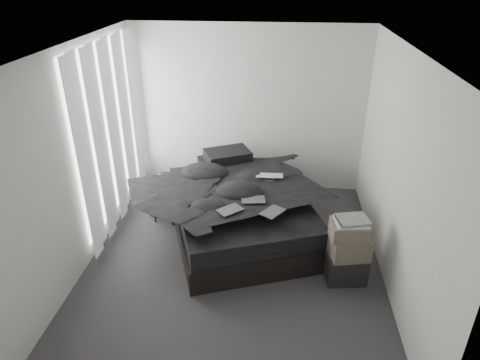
# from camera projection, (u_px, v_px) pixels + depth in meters

# --- Properties ---
(floor) EXTENTS (3.60, 4.20, 0.01)m
(floor) POSITION_uv_depth(u_px,v_px,m) (234.00, 262.00, 5.36)
(floor) COLOR #323235
(floor) RESTS_ON ground
(ceiling) EXTENTS (3.60, 4.20, 0.01)m
(ceiling) POSITION_uv_depth(u_px,v_px,m) (232.00, 49.00, 4.17)
(ceiling) COLOR white
(ceiling) RESTS_ON ground
(wall_back) EXTENTS (3.60, 0.01, 2.60)m
(wall_back) POSITION_uv_depth(u_px,v_px,m) (248.00, 110.00, 6.63)
(wall_back) COLOR silver
(wall_back) RESTS_ON ground
(wall_front) EXTENTS (3.60, 0.01, 2.60)m
(wall_front) POSITION_uv_depth(u_px,v_px,m) (199.00, 302.00, 2.91)
(wall_front) COLOR silver
(wall_front) RESTS_ON ground
(wall_left) EXTENTS (0.01, 4.20, 2.60)m
(wall_left) POSITION_uv_depth(u_px,v_px,m) (78.00, 162.00, 4.92)
(wall_left) COLOR silver
(wall_left) RESTS_ON ground
(wall_right) EXTENTS (0.01, 4.20, 2.60)m
(wall_right) POSITION_uv_depth(u_px,v_px,m) (399.00, 176.00, 4.61)
(wall_right) COLOR silver
(wall_right) RESTS_ON ground
(window_left) EXTENTS (0.02, 2.00, 2.30)m
(window_left) POSITION_uv_depth(u_px,v_px,m) (108.00, 131.00, 5.69)
(window_left) COLOR white
(window_left) RESTS_ON wall_left
(curtain_left) EXTENTS (0.06, 2.12, 2.48)m
(curtain_left) POSITION_uv_depth(u_px,v_px,m) (112.00, 136.00, 5.72)
(curtain_left) COLOR white
(curtain_left) RESTS_ON wall_left
(bed) EXTENTS (2.40, 2.74, 0.31)m
(bed) POSITION_uv_depth(u_px,v_px,m) (240.00, 221.00, 5.91)
(bed) COLOR black
(bed) RESTS_ON floor
(mattress) EXTENTS (2.31, 2.65, 0.24)m
(mattress) POSITION_uv_depth(u_px,v_px,m) (240.00, 204.00, 5.78)
(mattress) COLOR black
(mattress) RESTS_ON bed
(duvet) EXTENTS (2.24, 2.41, 0.27)m
(duvet) POSITION_uv_depth(u_px,v_px,m) (241.00, 189.00, 5.62)
(duvet) COLOR black
(duvet) RESTS_ON mattress
(pillow_lower) EXTENTS (0.80, 0.67, 0.16)m
(pillow_lower) POSITION_uv_depth(u_px,v_px,m) (222.00, 164.00, 6.45)
(pillow_lower) COLOR black
(pillow_lower) RESTS_ON mattress
(pillow_upper) EXTENTS (0.77, 0.68, 0.14)m
(pillow_upper) POSITION_uv_depth(u_px,v_px,m) (228.00, 155.00, 6.37)
(pillow_upper) COLOR black
(pillow_upper) RESTS_ON pillow_lower
(laptop) EXTENTS (0.37, 0.25, 0.03)m
(laptop) POSITION_uv_depth(u_px,v_px,m) (270.00, 172.00, 5.74)
(laptop) COLOR silver
(laptop) RESTS_ON duvet
(comic_a) EXTENTS (0.34, 0.33, 0.01)m
(comic_a) POSITION_uv_depth(u_px,v_px,m) (230.00, 204.00, 5.01)
(comic_a) COLOR black
(comic_a) RESTS_ON duvet
(comic_b) EXTENTS (0.31, 0.23, 0.01)m
(comic_b) POSITION_uv_depth(u_px,v_px,m) (253.00, 193.00, 5.23)
(comic_b) COLOR black
(comic_b) RESTS_ON duvet
(comic_c) EXTENTS (0.32, 0.34, 0.01)m
(comic_c) POSITION_uv_depth(u_px,v_px,m) (273.00, 205.00, 4.97)
(comic_c) COLOR black
(comic_c) RESTS_ON duvet
(side_stand) EXTENTS (0.43, 0.43, 0.67)m
(side_stand) POSITION_uv_depth(u_px,v_px,m) (167.00, 199.00, 6.12)
(side_stand) COLOR black
(side_stand) RESTS_ON floor
(papers) EXTENTS (0.27, 0.20, 0.01)m
(papers) POSITION_uv_depth(u_px,v_px,m) (165.00, 178.00, 5.95)
(papers) COLOR white
(papers) RESTS_ON side_stand
(floor_books) EXTENTS (0.18, 0.22, 0.13)m
(floor_books) POSITION_uv_depth(u_px,v_px,m) (157.00, 210.00, 6.35)
(floor_books) COLOR black
(floor_books) RESTS_ON floor
(box_lower) EXTENTS (0.50, 0.42, 0.34)m
(box_lower) POSITION_uv_depth(u_px,v_px,m) (345.00, 267.00, 5.01)
(box_lower) COLOR black
(box_lower) RESTS_ON floor
(box_mid) EXTENTS (0.49, 0.42, 0.26)m
(box_mid) POSITION_uv_depth(u_px,v_px,m) (349.00, 246.00, 4.87)
(box_mid) COLOR #5A5247
(box_mid) RESTS_ON box_lower
(box_upper) EXTENTS (0.43, 0.36, 0.18)m
(box_upper) POSITION_uv_depth(u_px,v_px,m) (349.00, 230.00, 4.78)
(box_upper) COLOR #5A5247
(box_upper) RESTS_ON box_mid
(art_book_white) EXTENTS (0.38, 0.32, 0.03)m
(art_book_white) POSITION_uv_depth(u_px,v_px,m) (351.00, 222.00, 4.73)
(art_book_white) COLOR silver
(art_book_white) RESTS_ON box_upper
(art_book_snake) EXTENTS (0.39, 0.34, 0.03)m
(art_book_snake) POSITION_uv_depth(u_px,v_px,m) (353.00, 220.00, 4.71)
(art_book_snake) COLOR silver
(art_book_snake) RESTS_ON art_book_white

